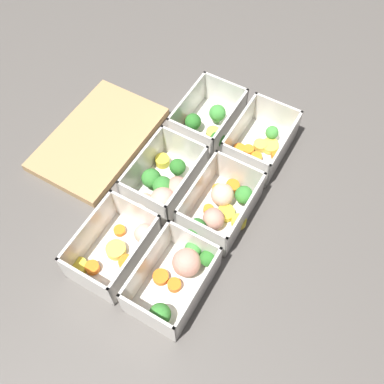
{
  "coord_description": "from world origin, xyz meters",
  "views": [
    {
      "loc": [
        -0.4,
        -0.23,
        0.76
      ],
      "look_at": [
        0.0,
        0.0,
        0.03
      ],
      "focal_mm": 42.0,
      "sensor_mm": 36.0,
      "label": 1
    }
  ],
  "objects_px": {
    "container_far_left": "(117,249)",
    "container_near_right": "(261,143)",
    "container_far_center": "(164,185)",
    "container_near_center": "(220,206)",
    "container_far_right": "(207,123)",
    "container_near_left": "(178,276)"
  },
  "relations": [
    {
      "from": "container_near_right",
      "to": "container_far_left",
      "type": "height_order",
      "value": "same"
    },
    {
      "from": "container_far_left",
      "to": "container_far_center",
      "type": "xyz_separation_m",
      "value": [
        0.16,
        -0.0,
        0.0
      ]
    },
    {
      "from": "container_far_right",
      "to": "container_far_left",
      "type": "bearing_deg",
      "value": -179.82
    },
    {
      "from": "container_near_left",
      "to": "container_near_center",
      "type": "xyz_separation_m",
      "value": [
        0.16,
        0.0,
        -0.0
      ]
    },
    {
      "from": "container_far_left",
      "to": "container_near_left",
      "type": "bearing_deg",
      "value": -86.13
    },
    {
      "from": "container_far_left",
      "to": "container_far_center",
      "type": "relative_size",
      "value": 0.95
    },
    {
      "from": "container_near_center",
      "to": "container_far_left",
      "type": "relative_size",
      "value": 1.03
    },
    {
      "from": "container_near_right",
      "to": "container_far_center",
      "type": "height_order",
      "value": "same"
    },
    {
      "from": "container_near_center",
      "to": "container_near_right",
      "type": "height_order",
      "value": "same"
    },
    {
      "from": "container_near_right",
      "to": "container_near_left",
      "type": "bearing_deg",
      "value": -179.6
    },
    {
      "from": "container_far_left",
      "to": "container_near_right",
      "type": "bearing_deg",
      "value": -19.2
    },
    {
      "from": "container_far_left",
      "to": "container_far_right",
      "type": "height_order",
      "value": "same"
    },
    {
      "from": "container_near_center",
      "to": "container_near_right",
      "type": "relative_size",
      "value": 1.03
    },
    {
      "from": "container_near_center",
      "to": "container_far_right",
      "type": "xyz_separation_m",
      "value": [
        0.17,
        0.12,
        0.0
      ]
    },
    {
      "from": "container_far_center",
      "to": "container_near_center",
      "type": "bearing_deg",
      "value": -83.41
    },
    {
      "from": "container_far_left",
      "to": "container_far_right",
      "type": "xyz_separation_m",
      "value": [
        0.34,
        0.0,
        0.0
      ]
    },
    {
      "from": "container_near_right",
      "to": "container_far_left",
      "type": "distance_m",
      "value": 0.37
    },
    {
      "from": "container_near_left",
      "to": "container_far_right",
      "type": "height_order",
      "value": "same"
    },
    {
      "from": "container_near_center",
      "to": "container_far_left",
      "type": "distance_m",
      "value": 0.21
    },
    {
      "from": "container_far_center",
      "to": "container_far_right",
      "type": "height_order",
      "value": "same"
    },
    {
      "from": "container_near_center",
      "to": "container_near_right",
      "type": "distance_m",
      "value": 0.18
    },
    {
      "from": "container_near_left",
      "to": "container_far_right",
      "type": "distance_m",
      "value": 0.35
    }
  ]
}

